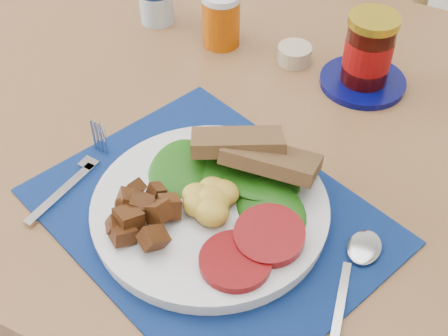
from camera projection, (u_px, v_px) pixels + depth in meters
name	position (u px, v px, depth m)	size (l,w,h in m)	color
table	(201.00, 141.00, 1.04)	(1.40, 0.90, 0.75)	brown
chair_far	(358.00, 20.00, 1.54)	(0.43, 0.42, 1.05)	brown
placemat	(210.00, 216.00, 0.81)	(0.43, 0.34, 0.00)	black
breakfast_plate	(204.00, 205.00, 0.79)	(0.30, 0.30, 0.07)	silver
fork	(79.00, 174.00, 0.86)	(0.03, 0.18, 0.00)	#B2B5BA
spoon	(357.00, 265.00, 0.75)	(0.04, 0.18, 0.01)	#B2B5BA
juice_glass	(221.00, 20.00, 1.06)	(0.06, 0.06, 0.09)	#B34804
ramekin	(294.00, 54.00, 1.05)	(0.06, 0.06, 0.03)	tan
jam_on_saucer	(368.00, 56.00, 0.97)	(0.14, 0.14, 0.12)	#04074B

